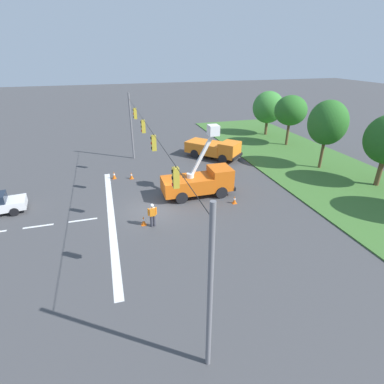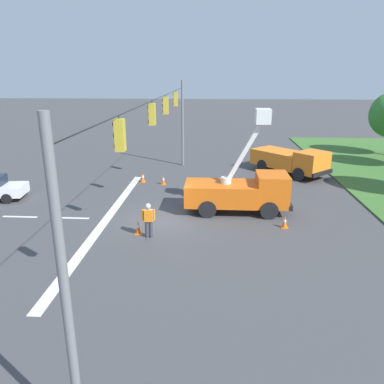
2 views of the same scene
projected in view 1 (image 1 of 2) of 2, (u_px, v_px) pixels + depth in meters
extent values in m
plane|color=#424244|center=(153.00, 211.00, 23.15)|extent=(200.00, 200.00, 0.00)
cube|color=#3D6B2D|center=(346.00, 184.00, 27.70)|extent=(56.00, 12.00, 0.10)
cube|color=silver|center=(111.00, 216.00, 22.35)|extent=(17.60, 0.50, 0.01)
cube|color=silver|center=(83.00, 220.00, 21.84)|extent=(0.20, 2.00, 0.01)
cube|color=silver|center=(38.00, 226.00, 21.08)|extent=(0.20, 2.00, 0.01)
cylinder|color=slate|center=(131.00, 127.00, 32.88)|extent=(0.20, 0.20, 7.20)
cylinder|color=slate|center=(210.00, 294.00, 10.33)|extent=(0.20, 0.20, 7.20)
cylinder|color=black|center=(147.00, 125.00, 20.32)|extent=(26.00, 0.03, 0.03)
cylinder|color=black|center=(135.00, 108.00, 26.99)|extent=(0.02, 0.02, 0.10)
cube|color=gold|center=(135.00, 114.00, 27.22)|extent=(0.32, 0.28, 0.96)
cylinder|color=black|center=(133.00, 110.00, 27.04)|extent=(0.16, 0.05, 0.16)
cylinder|color=red|center=(133.00, 114.00, 27.17)|extent=(0.16, 0.05, 0.16)
cylinder|color=black|center=(134.00, 117.00, 27.31)|extent=(0.16, 0.05, 0.16)
cylinder|color=black|center=(143.00, 119.00, 22.36)|extent=(0.02, 0.02, 0.10)
cube|color=gold|center=(143.00, 126.00, 22.59)|extent=(0.32, 0.28, 0.96)
cylinder|color=black|center=(141.00, 122.00, 22.41)|extent=(0.16, 0.05, 0.16)
cylinder|color=black|center=(141.00, 127.00, 22.55)|extent=(0.16, 0.05, 0.16)
cylinder|color=red|center=(141.00, 131.00, 22.69)|extent=(0.16, 0.05, 0.16)
cylinder|color=black|center=(153.00, 135.00, 18.32)|extent=(0.02, 0.02, 0.10)
cube|color=gold|center=(154.00, 143.00, 18.54)|extent=(0.32, 0.28, 0.96)
cylinder|color=black|center=(151.00, 138.00, 18.37)|extent=(0.16, 0.05, 0.16)
cylinder|color=red|center=(151.00, 143.00, 18.50)|extent=(0.16, 0.05, 0.16)
cylinder|color=black|center=(152.00, 148.00, 18.64)|extent=(0.16, 0.05, 0.16)
cylinder|color=black|center=(175.00, 167.00, 13.26)|extent=(0.02, 0.02, 0.10)
cube|color=gold|center=(176.00, 178.00, 13.49)|extent=(0.32, 0.28, 0.96)
cylinder|color=black|center=(172.00, 171.00, 13.31)|extent=(0.16, 0.05, 0.16)
cylinder|color=black|center=(172.00, 178.00, 13.44)|extent=(0.16, 0.05, 0.16)
cylinder|color=red|center=(172.00, 185.00, 13.58)|extent=(0.16, 0.05, 0.16)
cylinder|color=brown|center=(266.00, 127.00, 43.37)|extent=(0.38, 0.38, 2.26)
ellipsoid|color=#387F33|center=(268.00, 107.00, 42.15)|extent=(4.06, 4.39, 4.38)
cylinder|color=brown|center=(287.00, 135.00, 38.49)|extent=(0.33, 0.33, 2.80)
ellipsoid|color=#286623|center=(291.00, 110.00, 37.17)|extent=(3.94, 3.96, 3.67)
cylinder|color=brown|center=(322.00, 154.00, 30.79)|extent=(0.29, 0.29, 3.15)
ellipsoid|color=#286623|center=(328.00, 123.00, 29.41)|extent=(3.87, 3.76, 4.36)
cylinder|color=brown|center=(379.00, 173.00, 26.83)|extent=(0.43, 0.43, 2.59)
cube|color=orange|center=(187.00, 185.00, 24.89)|extent=(2.26, 4.10, 1.22)
cube|color=orange|center=(220.00, 178.00, 25.51)|extent=(2.16, 1.76, 1.81)
cube|color=#1E2838|center=(227.00, 173.00, 25.53)|extent=(1.91, 0.10, 0.82)
cube|color=black|center=(230.00, 184.00, 26.08)|extent=(2.25, 0.16, 0.30)
cylinder|color=black|center=(213.00, 183.00, 26.73)|extent=(0.28, 1.00, 1.00)
cylinder|color=black|center=(221.00, 192.00, 24.94)|extent=(0.28, 1.00, 1.00)
cylinder|color=black|center=(176.00, 187.00, 25.86)|extent=(0.28, 1.00, 1.00)
cylinder|color=black|center=(182.00, 198.00, 24.06)|extent=(0.28, 1.00, 1.00)
cylinder|color=silver|center=(190.00, 175.00, 24.62)|extent=(0.60, 0.60, 0.36)
cube|color=white|center=(202.00, 156.00, 24.18)|extent=(0.24, 2.11, 3.68)
cube|color=white|center=(213.00, 130.00, 23.55)|extent=(0.90, 0.80, 0.80)
cube|color=orange|center=(206.00, 147.00, 34.54)|extent=(4.80, 4.70, 1.22)
cube|color=orange|center=(230.00, 150.00, 33.04)|extent=(2.95, 2.98, 1.60)
cube|color=#1E2838|center=(235.00, 148.00, 32.62)|extent=(1.50, 1.62, 0.72)
cube|color=black|center=(238.00, 157.00, 32.86)|extent=(1.79, 1.94, 0.30)
cylinder|color=black|center=(231.00, 153.00, 34.38)|extent=(0.93, 0.88, 1.00)
cylinder|color=black|center=(223.00, 159.00, 32.62)|extent=(0.93, 0.88, 1.00)
cylinder|color=black|center=(204.00, 149.00, 36.04)|extent=(0.93, 0.88, 1.00)
cylinder|color=black|center=(195.00, 154.00, 34.27)|extent=(0.93, 0.88, 1.00)
cylinder|color=black|center=(17.00, 202.00, 23.75)|extent=(0.27, 0.66, 0.64)
cylinder|color=black|center=(14.00, 212.00, 22.31)|extent=(0.27, 0.66, 0.64)
cylinder|color=#383842|center=(154.00, 221.00, 20.95)|extent=(0.18, 0.18, 0.85)
cylinder|color=#383842|center=(151.00, 221.00, 20.88)|extent=(0.18, 0.18, 0.85)
cube|color=orange|center=(152.00, 212.00, 20.61)|extent=(0.27, 0.42, 0.60)
cube|color=silver|center=(152.00, 212.00, 20.61)|extent=(0.12, 0.43, 0.62)
cylinder|color=orange|center=(156.00, 211.00, 20.68)|extent=(0.11, 0.11, 0.55)
cylinder|color=orange|center=(148.00, 212.00, 20.51)|extent=(0.11, 0.11, 0.55)
sphere|color=tan|center=(152.00, 206.00, 20.42)|extent=(0.22, 0.22, 0.22)
sphere|color=white|center=(152.00, 206.00, 20.40)|extent=(0.26, 0.26, 0.26)
cube|color=orange|center=(114.00, 178.00, 28.93)|extent=(0.36, 0.36, 0.03)
cone|color=orange|center=(114.00, 175.00, 28.77)|extent=(0.29, 0.29, 0.73)
cylinder|color=white|center=(114.00, 174.00, 28.75)|extent=(0.18, 0.18, 0.13)
cube|color=orange|center=(132.00, 179.00, 28.90)|extent=(0.36, 0.36, 0.03)
cone|color=orange|center=(131.00, 175.00, 28.75)|extent=(0.27, 0.27, 0.67)
cylinder|color=white|center=(131.00, 175.00, 28.73)|extent=(0.17, 0.17, 0.12)
cube|color=orange|center=(234.00, 203.00, 24.25)|extent=(0.36, 0.36, 0.03)
cone|color=orange|center=(235.00, 199.00, 24.11)|extent=(0.26, 0.26, 0.64)
cylinder|color=white|center=(235.00, 199.00, 24.09)|extent=(0.16, 0.16, 0.12)
cube|color=orange|center=(144.00, 225.00, 21.24)|extent=(0.36, 0.36, 0.03)
cone|color=orange|center=(144.00, 220.00, 21.09)|extent=(0.28, 0.28, 0.69)
cylinder|color=white|center=(143.00, 220.00, 21.07)|extent=(0.17, 0.17, 0.12)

